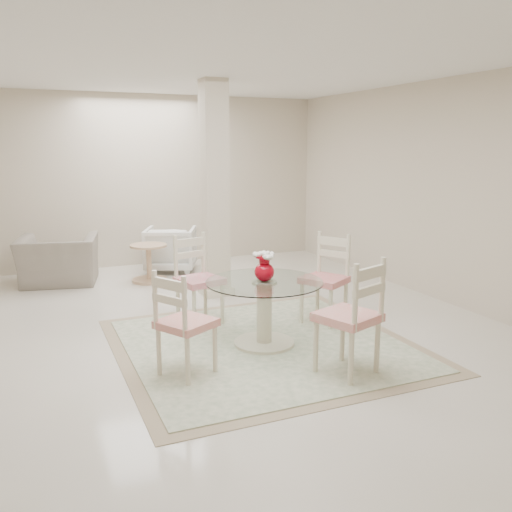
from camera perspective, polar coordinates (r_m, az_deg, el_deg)
name	(u,v)px	position (r m, az deg, el deg)	size (l,w,h in m)	color
ground	(212,329)	(5.79, -4.68, -7.70)	(7.00, 7.00, 0.00)	white
room_shell	(209,151)	(5.47, -5.01, 10.99)	(6.02, 7.02, 2.71)	beige
column	(215,190)	(6.88, -4.38, 6.89)	(0.30, 0.30, 2.70)	beige
area_rug	(264,345)	(5.33, 0.86, -9.31)	(2.77, 2.77, 0.02)	tan
dining_table	(264,313)	(5.22, 0.87, -6.03)	(1.12, 1.12, 0.64)	beige
red_vase	(264,266)	(5.10, 0.90, -1.11)	(0.22, 0.21, 0.29)	#A90514
dining_chair_east	(328,272)	(5.93, 7.54, -1.63)	(0.59, 0.59, 1.07)	#EEE6C3
dining_chair_north	(196,272)	(5.88, -6.32, -1.72)	(0.51, 0.51, 1.07)	beige
dining_chair_west	(181,316)	(4.50, -7.95, -6.32)	(0.55, 0.55, 1.01)	#F1E2C6
dining_chair_south	(355,309)	(4.54, 10.38, -5.50)	(0.57, 0.57, 1.12)	beige
recliner_taupe	(59,260)	(8.03, -20.06, -0.43)	(1.03, 0.90, 0.67)	gray
armchair_white	(171,249)	(8.43, -8.97, 0.74)	(0.73, 0.75, 0.69)	white
side_table	(149,264)	(7.83, -11.19, -0.88)	(0.52, 0.52, 0.54)	tan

